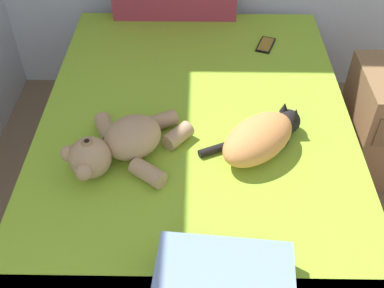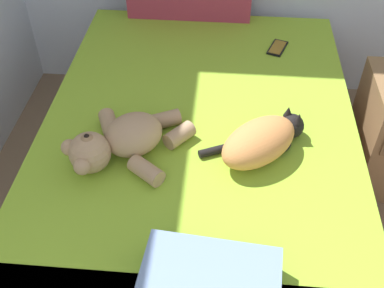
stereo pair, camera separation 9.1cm
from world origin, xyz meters
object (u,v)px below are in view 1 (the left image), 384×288
at_px(bed, 195,173).
at_px(cat, 261,137).
at_px(throw_pillow, 223,288).
at_px(teddy_bear, 121,144).
at_px(cell_phone, 266,45).

distance_m(bed, cat, 0.45).
bearing_deg(cat, bed, 153.04).
height_order(cat, throw_pillow, cat).
distance_m(bed, teddy_bear, 0.48).
relative_size(cat, throw_pillow, 1.04).
xyz_separation_m(cat, throw_pillow, (-0.16, -0.63, -0.02)).
relative_size(bed, teddy_bear, 4.18).
bearing_deg(bed, cat, -26.96).
height_order(teddy_bear, cell_phone, teddy_bear).
distance_m(cell_phone, throw_pillow, 1.43).
relative_size(cell_phone, throw_pillow, 0.41).
bearing_deg(bed, cell_phone, 61.37).
bearing_deg(cell_phone, throw_pillow, -100.72).
distance_m(teddy_bear, cell_phone, 1.04).
distance_m(cat, teddy_bear, 0.53).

